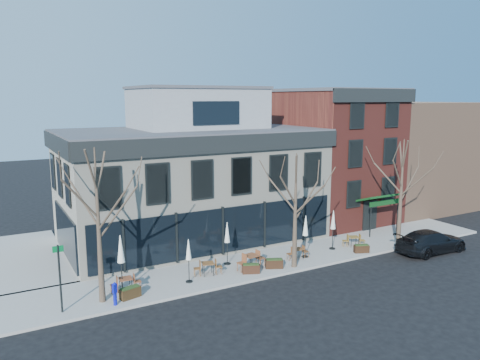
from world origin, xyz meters
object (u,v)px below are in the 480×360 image
call_box (115,293)px  umbrella_0 (121,252)px  cafe_set_0 (126,283)px  parked_sedan (431,241)px

call_box → umbrella_0: size_ratio=0.39×
call_box → cafe_set_0: call_box is taller
parked_sedan → call_box: 21.13m
parked_sedan → call_box: parked_sedan is taller
parked_sedan → call_box: (-21.04, 1.89, 0.02)m
parked_sedan → umbrella_0: (-20.28, 3.35, 1.59)m
call_box → parked_sedan: bearing=-5.1°
parked_sedan → cafe_set_0: 20.37m
call_box → cafe_set_0: size_ratio=0.72×
parked_sedan → umbrella_0: size_ratio=1.71×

